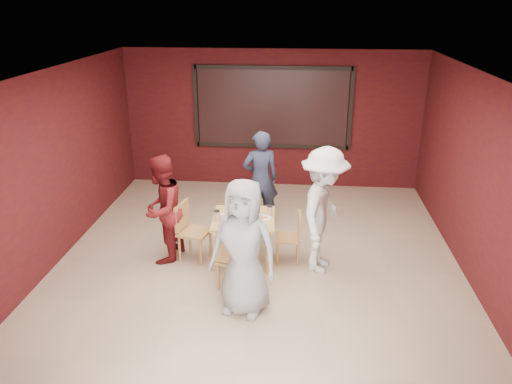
# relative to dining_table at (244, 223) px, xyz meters

# --- Properties ---
(floor) EXTENTS (7.00, 7.00, 0.00)m
(floor) POSITION_rel_dining_table_xyz_m (0.21, -0.15, -0.63)
(floor) COLOR tan
(floor) RESTS_ON ground
(window_blinds) EXTENTS (3.00, 0.02, 1.50)m
(window_blinds) POSITION_rel_dining_table_xyz_m (0.21, 3.30, 1.02)
(window_blinds) COLOR black
(dining_table) EXTENTS (0.95, 0.95, 0.87)m
(dining_table) POSITION_rel_dining_table_xyz_m (0.00, 0.00, 0.00)
(dining_table) COLOR tan
(dining_table) RESTS_ON floor
(chair_front) EXTENTS (0.50, 0.50, 0.86)m
(chair_front) POSITION_rel_dining_table_xyz_m (-0.07, -0.79, -0.15)
(chair_front) COLOR #A66F40
(chair_front) RESTS_ON floor
(chair_back) EXTENTS (0.43, 0.43, 0.79)m
(chair_back) POSITION_rel_dining_table_xyz_m (-0.05, 0.74, -0.18)
(chair_back) COLOR #A66F40
(chair_back) RESTS_ON floor
(chair_left) EXTENTS (0.52, 0.52, 0.89)m
(chair_left) POSITION_rel_dining_table_xyz_m (-0.82, 0.02, -0.13)
(chair_left) COLOR #A66F40
(chair_left) RESTS_ON floor
(chair_right) EXTENTS (0.39, 0.39, 0.77)m
(chair_right) POSITION_rel_dining_table_xyz_m (0.72, 0.06, -0.19)
(chair_right) COLOR #A66F40
(chair_right) RESTS_ON floor
(diner_front) EXTENTS (0.98, 0.76, 1.76)m
(diner_front) POSITION_rel_dining_table_xyz_m (0.14, -1.26, 0.25)
(diner_front) COLOR gray
(diner_front) RESTS_ON floor
(diner_back) EXTENTS (0.70, 0.55, 1.68)m
(diner_back) POSITION_rel_dining_table_xyz_m (0.14, 1.34, 0.21)
(diner_back) COLOR #2A324B
(diner_back) RESTS_ON floor
(diner_left) EXTENTS (0.76, 0.90, 1.64)m
(diner_left) POSITION_rel_dining_table_xyz_m (-1.21, -0.04, 0.19)
(diner_left) COLOR maroon
(diner_left) RESTS_ON floor
(diner_right) EXTENTS (0.97, 1.33, 1.84)m
(diner_right) POSITION_rel_dining_table_xyz_m (1.15, -0.12, 0.29)
(diner_right) COLOR silver
(diner_right) RESTS_ON floor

